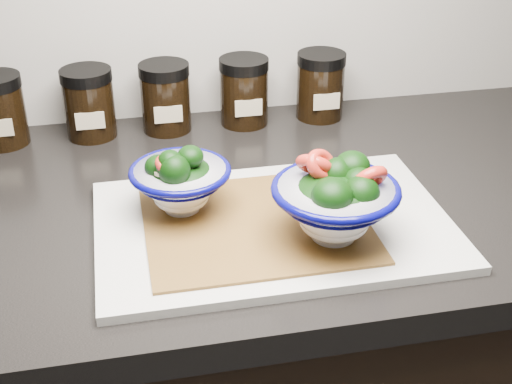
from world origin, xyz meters
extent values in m
cube|color=black|center=(0.00, 1.45, 0.88)|extent=(3.50, 0.60, 0.04)
cube|color=silver|center=(0.00, 1.35, 0.91)|extent=(0.45, 0.30, 0.01)
cube|color=olive|center=(-0.02, 1.35, 0.91)|extent=(0.28, 0.24, 0.00)
cylinder|color=white|center=(-0.11, 1.40, 0.92)|extent=(0.05, 0.05, 0.01)
ellipsoid|color=white|center=(-0.11, 1.40, 0.94)|extent=(0.07, 0.07, 0.03)
torus|color=#050559|center=(-0.11, 1.40, 0.97)|extent=(0.13, 0.13, 0.01)
torus|color=#050559|center=(-0.11, 1.40, 0.96)|extent=(0.11, 0.11, 0.00)
ellipsoid|color=black|center=(-0.11, 1.40, 0.96)|extent=(0.10, 0.10, 0.04)
ellipsoid|color=black|center=(-0.12, 1.38, 0.99)|extent=(0.03, 0.03, 0.03)
cylinder|color=#477233|center=(-0.12, 1.38, 0.98)|extent=(0.01, 0.01, 0.02)
ellipsoid|color=black|center=(-0.10, 1.39, 0.99)|extent=(0.03, 0.03, 0.03)
cylinder|color=#477233|center=(-0.10, 1.39, 0.98)|extent=(0.01, 0.01, 0.02)
ellipsoid|color=black|center=(-0.12, 1.38, 0.98)|extent=(0.04, 0.04, 0.04)
cylinder|color=#477233|center=(-0.12, 1.38, 0.97)|extent=(0.02, 0.01, 0.03)
ellipsoid|color=black|center=(-0.14, 1.40, 0.98)|extent=(0.04, 0.04, 0.03)
cylinder|color=#477233|center=(-0.14, 1.40, 0.97)|extent=(0.01, 0.01, 0.02)
ellipsoid|color=black|center=(-0.12, 1.38, 0.99)|extent=(0.04, 0.04, 0.03)
cylinder|color=#477233|center=(-0.12, 1.38, 0.97)|extent=(0.02, 0.01, 0.03)
torus|color=red|center=(-0.11, 1.41, 0.98)|extent=(0.04, 0.04, 0.04)
torus|color=red|center=(-0.13, 1.39, 0.99)|extent=(0.05, 0.05, 0.04)
torus|color=red|center=(-0.13, 1.39, 0.98)|extent=(0.04, 0.04, 0.04)
cylinder|color=#CCBC8E|center=(-0.14, 1.39, 0.98)|extent=(0.02, 0.02, 0.00)
cylinder|color=#CCBC8E|center=(-0.10, 1.39, 0.98)|extent=(0.02, 0.02, 0.01)
cylinder|color=white|center=(0.06, 1.30, 0.92)|extent=(0.05, 0.05, 0.01)
ellipsoid|color=white|center=(0.06, 1.30, 0.94)|extent=(0.09, 0.09, 0.04)
torus|color=#050559|center=(0.06, 1.30, 0.98)|extent=(0.16, 0.16, 0.01)
torus|color=#050559|center=(0.06, 1.30, 0.97)|extent=(0.13, 0.13, 0.00)
ellipsoid|color=black|center=(0.06, 1.30, 0.97)|extent=(0.11, 0.11, 0.05)
ellipsoid|color=black|center=(0.09, 1.27, 0.98)|extent=(0.04, 0.04, 0.04)
cylinder|color=#477233|center=(0.09, 1.27, 0.97)|extent=(0.02, 0.02, 0.03)
ellipsoid|color=black|center=(0.05, 1.27, 0.99)|extent=(0.05, 0.05, 0.04)
cylinder|color=#477233|center=(0.05, 1.27, 0.97)|extent=(0.02, 0.02, 0.03)
ellipsoid|color=black|center=(0.09, 1.30, 0.98)|extent=(0.04, 0.04, 0.04)
cylinder|color=#477233|center=(0.09, 1.30, 0.97)|extent=(0.02, 0.01, 0.03)
ellipsoid|color=black|center=(0.09, 1.32, 1.00)|extent=(0.04, 0.04, 0.04)
cylinder|color=#477233|center=(0.09, 1.32, 0.98)|extent=(0.01, 0.02, 0.03)
ellipsoid|color=black|center=(0.07, 1.32, 0.99)|extent=(0.04, 0.04, 0.04)
cylinder|color=#477233|center=(0.07, 1.32, 0.97)|extent=(0.02, 0.02, 0.03)
torus|color=red|center=(0.04, 1.32, 1.00)|extent=(0.06, 0.06, 0.05)
torus|color=red|center=(0.05, 1.32, 1.00)|extent=(0.05, 0.06, 0.06)
torus|color=red|center=(0.10, 1.29, 1.00)|extent=(0.06, 0.04, 0.06)
cylinder|color=#CCBC8E|center=(0.08, 1.30, 0.99)|extent=(0.02, 0.02, 0.01)
cylinder|color=black|center=(-0.36, 1.69, 0.95)|extent=(0.08, 0.08, 0.09)
cylinder|color=black|center=(-0.23, 1.69, 0.95)|extent=(0.08, 0.08, 0.09)
cylinder|color=black|center=(-0.23, 1.69, 1.00)|extent=(0.08, 0.08, 0.02)
cube|color=#C6B793|center=(-0.23, 1.65, 0.94)|extent=(0.04, 0.00, 0.03)
cylinder|color=black|center=(-0.10, 1.69, 0.95)|extent=(0.08, 0.08, 0.09)
cylinder|color=black|center=(-0.10, 1.69, 1.00)|extent=(0.08, 0.08, 0.02)
cube|color=#C6B793|center=(-0.10, 1.65, 0.94)|extent=(0.04, 0.00, 0.03)
cylinder|color=black|center=(0.03, 1.69, 0.95)|extent=(0.08, 0.08, 0.09)
cylinder|color=black|center=(0.03, 1.69, 1.00)|extent=(0.08, 0.08, 0.02)
cube|color=#C6B793|center=(0.03, 1.65, 0.94)|extent=(0.04, 0.00, 0.03)
cylinder|color=black|center=(0.16, 1.69, 0.95)|extent=(0.08, 0.08, 0.09)
cylinder|color=black|center=(0.16, 1.69, 1.00)|extent=(0.08, 0.08, 0.02)
cube|color=#C6B793|center=(0.16, 1.65, 0.94)|extent=(0.04, 0.00, 0.03)
camera|label=1|loc=(-0.18, 0.60, 1.39)|focal=50.00mm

